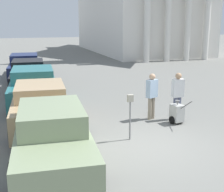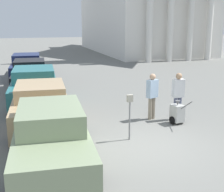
# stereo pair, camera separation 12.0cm
# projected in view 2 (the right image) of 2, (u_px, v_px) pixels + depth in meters

# --- Properties ---
(ground_plane) EXTENTS (120.00, 120.00, 0.00)m
(ground_plane) POSITION_uv_depth(u_px,v_px,m) (148.00, 146.00, 9.15)
(ground_plane) COLOR slate
(parked_car_sage) EXTENTS (2.28, 5.41, 1.48)m
(parked_car_sage) POSITION_uv_depth(u_px,v_px,m) (51.00, 133.00, 8.25)
(parked_car_sage) COLOR gray
(parked_car_sage) RESTS_ON ground_plane
(parked_car_tan) EXTENTS (2.27, 5.04, 1.49)m
(parked_car_tan) POSITION_uv_depth(u_px,v_px,m) (41.00, 105.00, 10.93)
(parked_car_tan) COLOR tan
(parked_car_tan) RESTS_ON ground_plane
(parked_car_teal) EXTENTS (2.39, 5.28, 1.58)m
(parked_car_teal) POSITION_uv_depth(u_px,v_px,m) (34.00, 86.00, 13.82)
(parked_car_teal) COLOR #23666B
(parked_car_teal) RESTS_ON ground_plane
(parked_car_black) EXTENTS (2.21, 4.74, 1.54)m
(parked_car_black) POSITION_uv_depth(u_px,v_px,m) (30.00, 75.00, 16.82)
(parked_car_black) COLOR black
(parked_car_black) RESTS_ON ground_plane
(parked_car_navy) EXTENTS (2.32, 5.24, 1.48)m
(parked_car_navy) POSITION_uv_depth(u_px,v_px,m) (27.00, 66.00, 20.28)
(parked_car_navy) COLOR #19234C
(parked_car_navy) RESTS_ON ground_plane
(parking_meter) EXTENTS (0.18, 0.09, 1.42)m
(parking_meter) POSITION_uv_depth(u_px,v_px,m) (130.00, 109.00, 9.42)
(parking_meter) COLOR slate
(parking_meter) RESTS_ON ground_plane
(person_worker) EXTENTS (0.47, 0.36, 1.71)m
(person_worker) POSITION_uv_depth(u_px,v_px,m) (152.00, 94.00, 11.42)
(person_worker) COLOR gray
(person_worker) RESTS_ON ground_plane
(person_supervisor) EXTENTS (0.42, 0.23, 1.74)m
(person_supervisor) POSITION_uv_depth(u_px,v_px,m) (178.00, 93.00, 11.40)
(person_supervisor) COLOR #515670
(person_supervisor) RESTS_ON ground_plane
(equipment_cart) EXTENTS (0.50, 1.00, 1.00)m
(equipment_cart) POSITION_uv_depth(u_px,v_px,m) (177.00, 113.00, 11.06)
(equipment_cart) COLOR #B2B2AD
(equipment_cart) RESTS_ON ground_plane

